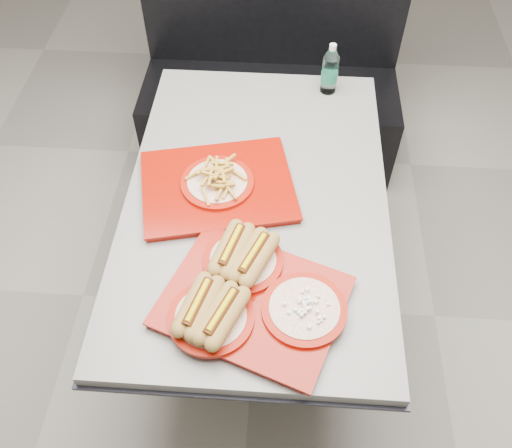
# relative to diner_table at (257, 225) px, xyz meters

# --- Properties ---
(ground) EXTENTS (6.00, 6.00, 0.00)m
(ground) POSITION_rel_diner_table_xyz_m (0.00, 0.00, -0.58)
(ground) COLOR gray
(ground) RESTS_ON ground
(diner_table) EXTENTS (0.92, 1.42, 0.75)m
(diner_table) POSITION_rel_diner_table_xyz_m (0.00, 0.00, 0.00)
(diner_table) COLOR black
(diner_table) RESTS_ON ground
(booth_bench) EXTENTS (1.30, 0.57, 1.35)m
(booth_bench) POSITION_rel_diner_table_xyz_m (0.00, 1.09, -0.18)
(booth_bench) COLOR black
(booth_bench) RESTS_ON ground
(tray_near) EXTENTS (0.61, 0.55, 0.11)m
(tray_near) POSITION_rel_diner_table_xyz_m (-0.00, -0.42, 0.21)
(tray_near) COLOR #8E0E03
(tray_near) RESTS_ON diner_table
(tray_far) EXTENTS (0.59, 0.51, 0.10)m
(tray_far) POSITION_rel_diner_table_xyz_m (-0.14, 0.02, 0.20)
(tray_far) COLOR #8E0E03
(tray_far) RESTS_ON diner_table
(water_bottle) EXTENTS (0.07, 0.07, 0.21)m
(water_bottle) POSITION_rel_diner_table_xyz_m (0.25, 0.60, 0.26)
(water_bottle) COLOR silver
(water_bottle) RESTS_ON diner_table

